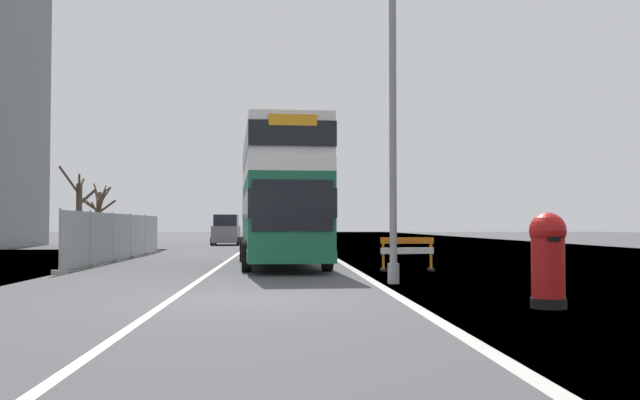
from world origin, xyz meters
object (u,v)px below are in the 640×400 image
at_px(roadworks_barrier, 407,250).
at_px(car_receding_mid, 226,231).
at_px(lamppost_foreground, 393,125).
at_px(car_oncoming_near, 268,231).
at_px(red_pillar_postbox, 548,256).
at_px(double_decker_bus, 280,195).

relative_size(roadworks_barrier, car_receding_mid, 0.40).
relative_size(lamppost_foreground, car_oncoming_near, 1.89).
bearing_deg(car_oncoming_near, roadworks_barrier, -77.22).
distance_m(lamppost_foreground, red_pillar_postbox, 6.48).
xyz_separation_m(roadworks_barrier, car_oncoming_near, (-4.72, 20.82, 0.46)).
height_order(lamppost_foreground, red_pillar_postbox, lamppost_foreground).
distance_m(car_oncoming_near, car_receding_mid, 10.27).
height_order(lamppost_foreground, roadworks_barrier, lamppost_foreground).
distance_m(double_decker_bus, car_receding_mid, 27.60).
xyz_separation_m(roadworks_barrier, car_receding_mid, (-7.92, 30.58, 0.36)).
relative_size(roadworks_barrier, car_oncoming_near, 0.38).
bearing_deg(lamppost_foreground, red_pillar_postbox, -70.86).
height_order(red_pillar_postbox, roadworks_barrier, red_pillar_postbox).
distance_m(red_pillar_postbox, car_oncoming_near, 31.66).
bearing_deg(roadworks_barrier, lamppost_foreground, -103.75).
xyz_separation_m(car_oncoming_near, car_receding_mid, (-3.19, 9.76, -0.09)).
xyz_separation_m(lamppost_foreground, car_oncoming_near, (-3.51, 25.79, -2.83)).
bearing_deg(car_oncoming_near, lamppost_foreground, -82.25).
xyz_separation_m(double_decker_bus, roadworks_barrier, (4.01, -3.30, -1.86)).
bearing_deg(red_pillar_postbox, roadworks_barrier, 93.64).
distance_m(double_decker_bus, roadworks_barrier, 5.52).
bearing_deg(car_receding_mid, double_decker_bus, -81.85).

